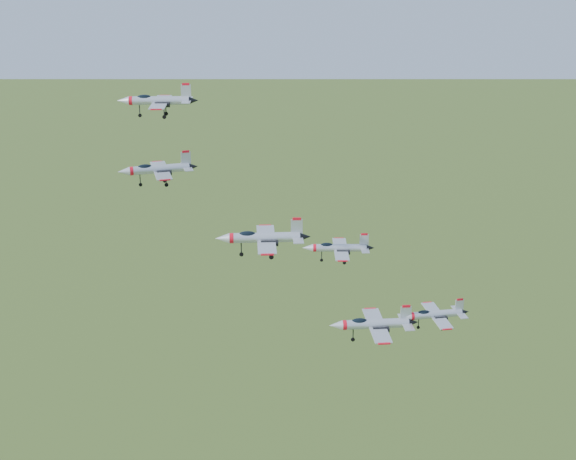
{
  "coord_description": "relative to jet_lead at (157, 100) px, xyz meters",
  "views": [
    {
      "loc": [
        12.53,
        -113.14,
        178.73
      ],
      "look_at": [
        8.47,
        -0.76,
        136.01
      ],
      "focal_mm": 50.0,
      "sensor_mm": 36.0,
      "label": 1
    }
  ],
  "objects": [
    {
      "name": "jet_lead",
      "position": [
        0.0,
        0.0,
        0.0
      ],
      "size": [
        13.3,
        10.98,
        3.56
      ],
      "rotation": [
        0.0,
        0.0,
        0.06
      ],
      "color": "#B6BAC3"
    },
    {
      "name": "jet_right_low",
      "position": [
        34.74,
        -22.86,
        -28.21
      ],
      "size": [
        13.41,
        11.16,
        3.58
      ],
      "rotation": [
        0.0,
        0.0,
        0.12
      ],
      "color": "#B6BAC3"
    },
    {
      "name": "jet_trail",
      "position": [
        43.87,
        -21.17,
        -27.34
      ],
      "size": [
        10.64,
        8.96,
        2.86
      ],
      "rotation": [
        0.0,
        0.0,
        0.2
      ],
      "color": "#B6BAC3"
    },
    {
      "name": "jet_left_low",
      "position": [
        29.76,
        -7.12,
        -22.58
      ],
      "size": [
        11.86,
        9.77,
        3.17
      ],
      "rotation": [
        0.0,
        0.0,
        0.04
      ],
      "color": "#B6BAC3"
    },
    {
      "name": "jet_right_high",
      "position": [
        19.15,
        -31.66,
        -11.34
      ],
      "size": [
        12.53,
        10.4,
        3.35
      ],
      "rotation": [
        0.0,
        0.0,
        0.09
      ],
      "color": "#B6BAC3"
    },
    {
      "name": "jet_left_high",
      "position": [
        2.35,
        -14.25,
        -7.4
      ],
      "size": [
        11.81,
        10.06,
        3.22
      ],
      "rotation": [
        0.0,
        0.0,
        0.3
      ],
      "color": "#B6BAC3"
    }
  ]
}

